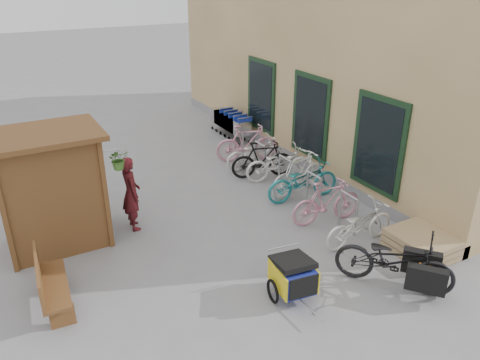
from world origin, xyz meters
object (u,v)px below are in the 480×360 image
bike_1 (327,202)px  bike_7 (247,143)px  bike_3 (298,174)px  bike_6 (255,153)px  pallet_stack (421,244)px  bike_0 (359,224)px  bike_2 (303,181)px  cargo_bike (396,261)px  person_kiosk (131,193)px  bike_4 (279,163)px  bench (49,283)px  child_trailer (293,275)px  kiosk (44,175)px  shopping_carts (230,121)px  bike_5 (262,160)px

bike_1 → bike_7: (0.29, 4.01, 0.04)m
bike_3 → bike_7: bearing=-10.6°
bike_6 → bike_7: (0.08, 0.60, 0.09)m
pallet_stack → bike_7: 5.96m
bike_0 → bike_2: bike_2 is taller
bike_1 → pallet_stack: bearing=-147.6°
bike_2 → cargo_bike: bearing=176.3°
cargo_bike → bike_0: size_ratio=1.21×
person_kiosk → bike_1: (3.80, -1.86, -0.32)m
bike_2 → bike_3: 0.31m
bike_4 → bike_7: bike_7 is taller
pallet_stack → bike_3: (-0.57, 3.39, 0.34)m
bench → child_trailer: bearing=-20.8°
kiosk → bike_6: kiosk is taller
bike_3 → bike_6: (-0.09, 1.93, -0.09)m
cargo_bike → bike_0: cargo_bike is taller
bench → bike_3: size_ratio=0.81×
pallet_stack → cargo_bike: cargo_bike is taller
bike_3 → bike_7: 2.54m
shopping_carts → bike_7: 2.23m
bike_3 → pallet_stack: bearing=178.9°
cargo_bike → bike_6: size_ratio=1.17×
bike_4 → bike_1: bearing=-173.3°
child_trailer → bike_1: size_ratio=0.82×
bench → bike_3: bearing=18.3°
kiosk → bike_5: bearing=8.6°
shopping_carts → bike_2: bike_2 is taller
bench → bike_0: 5.92m
bike_1 → cargo_bike: bearing=178.5°
shopping_carts → bike_3: size_ratio=1.14×
bike_1 → bike_3: size_ratio=0.93×
bike_7 → bike_4: bearing=-159.5°
person_kiosk → bike_1: person_kiosk is taller
bench → shopping_carts: 9.12m
bike_0 → bike_5: (0.03, 3.81, 0.07)m
bike_1 → bike_4: bearing=-0.1°
kiosk → cargo_bike: bearing=-41.1°
bike_0 → bike_7: (0.26, 5.03, 0.11)m
bike_2 → person_kiosk: bearing=86.5°
bike_0 → bike_4: (0.31, 3.43, 0.03)m
kiosk → bike_2: bearing=-7.9°
shopping_carts → bike_1: 6.23m
person_kiosk → bike_2: person_kiosk is taller
cargo_bike → bike_1: size_ratio=1.21×
bike_2 → bike_4: (0.13, 1.23, -0.02)m
bike_4 → bike_2: bearing=-171.1°
cargo_bike → bike_5: bearing=46.3°
bike_0 → pallet_stack: bearing=-136.8°
bench → shopping_carts: size_ratio=0.71×
bench → bike_7: size_ratio=0.81×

